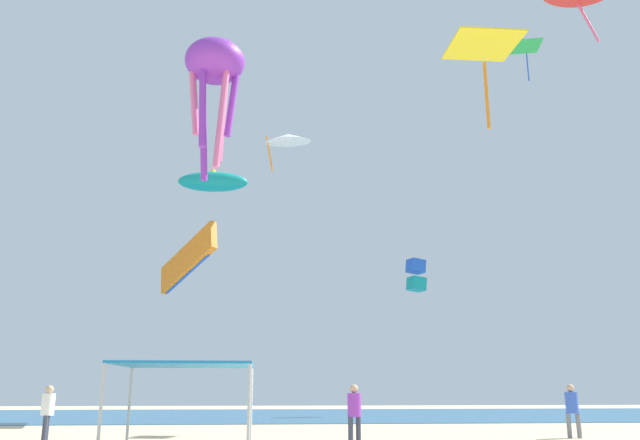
{
  "coord_description": "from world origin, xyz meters",
  "views": [
    {
      "loc": [
        -1.19,
        -17.33,
        1.68
      ],
      "look_at": [
        1.45,
        12.35,
        9.56
      ],
      "focal_mm": 36.08,
      "sensor_mm": 36.0,
      "label": 1
    }
  ],
  "objects_px": {
    "person_central": "(354,409)",
    "kite_box_blue": "(416,275)",
    "person_near_tent": "(48,408)",
    "person_leftmost": "(572,406)",
    "canopy_tent": "(186,368)",
    "kite_inflatable_teal": "(213,182)",
    "kite_octopus_purple": "(215,68)",
    "kite_delta_white": "(288,138)",
    "kite_diamond_green": "(526,48)",
    "kite_diamond_yellow": "(483,49)",
    "kite_parafoil_orange": "(188,260)"
  },
  "relations": [
    {
      "from": "kite_delta_white",
      "to": "kite_diamond_green",
      "type": "bearing_deg",
      "value": 7.27
    },
    {
      "from": "person_leftmost",
      "to": "kite_diamond_green",
      "type": "bearing_deg",
      "value": -96.27
    },
    {
      "from": "canopy_tent",
      "to": "person_near_tent",
      "type": "distance_m",
      "value": 9.56
    },
    {
      "from": "kite_parafoil_orange",
      "to": "kite_diamond_green",
      "type": "xyz_separation_m",
      "value": [
        18.81,
        -4.59,
        11.61
      ]
    },
    {
      "from": "person_near_tent",
      "to": "kite_box_blue",
      "type": "height_order",
      "value": "kite_box_blue"
    },
    {
      "from": "canopy_tent",
      "to": "kite_octopus_purple",
      "type": "height_order",
      "value": "kite_octopus_purple"
    },
    {
      "from": "canopy_tent",
      "to": "kite_box_blue",
      "type": "distance_m",
      "value": 31.6
    },
    {
      "from": "person_near_tent",
      "to": "person_central",
      "type": "xyz_separation_m",
      "value": [
        10.23,
        -2.21,
        0.01
      ]
    },
    {
      "from": "kite_diamond_yellow",
      "to": "kite_parafoil_orange",
      "type": "distance_m",
      "value": 19.97
    },
    {
      "from": "person_central",
      "to": "kite_inflatable_teal",
      "type": "height_order",
      "value": "kite_inflatable_teal"
    },
    {
      "from": "canopy_tent",
      "to": "kite_inflatable_teal",
      "type": "bearing_deg",
      "value": 94.01
    },
    {
      "from": "kite_diamond_yellow",
      "to": "kite_box_blue",
      "type": "bearing_deg",
      "value": 83.96
    },
    {
      "from": "kite_delta_white",
      "to": "person_central",
      "type": "bearing_deg",
      "value": -61.31
    },
    {
      "from": "person_near_tent",
      "to": "kite_box_blue",
      "type": "distance_m",
      "value": 28.37
    },
    {
      "from": "kite_delta_white",
      "to": "kite_diamond_green",
      "type": "distance_m",
      "value": 14.45
    },
    {
      "from": "person_near_tent",
      "to": "person_leftmost",
      "type": "distance_m",
      "value": 18.48
    },
    {
      "from": "canopy_tent",
      "to": "kite_inflatable_teal",
      "type": "xyz_separation_m",
      "value": [
        -2.07,
        29.53,
        14.26
      ]
    },
    {
      "from": "kite_octopus_purple",
      "to": "kite_diamond_green",
      "type": "distance_m",
      "value": 18.47
    },
    {
      "from": "canopy_tent",
      "to": "kite_diamond_green",
      "type": "relative_size",
      "value": 1.43
    },
    {
      "from": "canopy_tent",
      "to": "person_central",
      "type": "xyz_separation_m",
      "value": [
        4.78,
        5.57,
        -1.09
      ]
    },
    {
      "from": "kite_diamond_green",
      "to": "person_near_tent",
      "type": "bearing_deg",
      "value": -60.14
    },
    {
      "from": "kite_diamond_yellow",
      "to": "kite_octopus_purple",
      "type": "distance_m",
      "value": 11.5
    },
    {
      "from": "kite_inflatable_teal",
      "to": "kite_delta_white",
      "type": "relative_size",
      "value": 1.48
    },
    {
      "from": "kite_diamond_green",
      "to": "person_central",
      "type": "bearing_deg",
      "value": -38.8
    },
    {
      "from": "canopy_tent",
      "to": "person_near_tent",
      "type": "bearing_deg",
      "value": 125.05
    },
    {
      "from": "kite_octopus_purple",
      "to": "kite_box_blue",
      "type": "distance_m",
      "value": 22.94
    },
    {
      "from": "person_near_tent",
      "to": "kite_diamond_yellow",
      "type": "bearing_deg",
      "value": -104.63
    },
    {
      "from": "kite_box_blue",
      "to": "kite_diamond_green",
      "type": "height_order",
      "value": "kite_diamond_green"
    },
    {
      "from": "kite_parafoil_orange",
      "to": "person_near_tent",
      "type": "bearing_deg",
      "value": 130.03
    },
    {
      "from": "kite_inflatable_teal",
      "to": "person_central",
      "type": "bearing_deg",
      "value": -72.28
    },
    {
      "from": "kite_parafoil_orange",
      "to": "kite_inflatable_teal",
      "type": "bearing_deg",
      "value": -39.45
    },
    {
      "from": "person_near_tent",
      "to": "kite_diamond_yellow",
      "type": "distance_m",
      "value": 20.47
    },
    {
      "from": "person_near_tent",
      "to": "kite_delta_white",
      "type": "xyz_separation_m",
      "value": [
        8.46,
        11.27,
        14.72
      ]
    },
    {
      "from": "kite_diamond_yellow",
      "to": "canopy_tent",
      "type": "bearing_deg",
      "value": -149.68
    },
    {
      "from": "person_central",
      "to": "kite_parafoil_orange",
      "type": "relative_size",
      "value": 0.37
    },
    {
      "from": "kite_octopus_purple",
      "to": "kite_delta_white",
      "type": "relative_size",
      "value": 1.79
    },
    {
      "from": "person_leftmost",
      "to": "canopy_tent",
      "type": "bearing_deg",
      "value": 45.71
    },
    {
      "from": "person_near_tent",
      "to": "kite_inflatable_teal",
      "type": "distance_m",
      "value": 26.85
    },
    {
      "from": "kite_parafoil_orange",
      "to": "kite_box_blue",
      "type": "xyz_separation_m",
      "value": [
        14.97,
        7.77,
        0.69
      ]
    },
    {
      "from": "kite_delta_white",
      "to": "kite_octopus_purple",
      "type": "bearing_deg",
      "value": -90.83
    },
    {
      "from": "kite_octopus_purple",
      "to": "kite_diamond_yellow",
      "type": "bearing_deg",
      "value": -25.2
    },
    {
      "from": "person_near_tent",
      "to": "kite_diamond_green",
      "type": "relative_size",
      "value": 0.83
    },
    {
      "from": "canopy_tent",
      "to": "kite_inflatable_teal",
      "type": "height_order",
      "value": "kite_inflatable_teal"
    },
    {
      "from": "person_leftmost",
      "to": "kite_box_blue",
      "type": "xyz_separation_m",
      "value": [
        -0.56,
        20.54,
        8.37
      ]
    },
    {
      "from": "person_leftmost",
      "to": "kite_diamond_yellow",
      "type": "relative_size",
      "value": 0.52
    },
    {
      "from": "person_central",
      "to": "kite_parafoil_orange",
      "type": "xyz_separation_m",
      "value": [
        -7.28,
        14.77,
        7.7
      ]
    },
    {
      "from": "person_central",
      "to": "kite_box_blue",
      "type": "bearing_deg",
      "value": 38.23
    },
    {
      "from": "kite_diamond_yellow",
      "to": "kite_inflatable_teal",
      "type": "bearing_deg",
      "value": 117.21
    },
    {
      "from": "person_leftmost",
      "to": "kite_inflatable_teal",
      "type": "xyz_separation_m",
      "value": [
        -15.1,
        21.96,
        15.34
      ]
    },
    {
      "from": "kite_parafoil_orange",
      "to": "kite_octopus_purple",
      "type": "height_order",
      "value": "kite_octopus_purple"
    }
  ]
}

